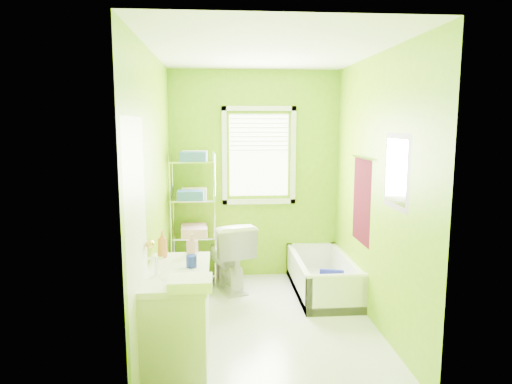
{
  "coord_description": "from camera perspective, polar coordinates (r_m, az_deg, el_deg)",
  "views": [
    {
      "loc": [
        -0.44,
        -4.24,
        1.95
      ],
      "look_at": [
        -0.08,
        0.25,
        1.27
      ],
      "focal_mm": 32.0,
      "sensor_mm": 36.0,
      "label": 1
    }
  ],
  "objects": [
    {
      "name": "wire_shelf_unit",
      "position": [
        5.5,
        -7.65,
        -1.53
      ],
      "size": [
        0.55,
        0.43,
        1.62
      ],
      "color": "silver",
      "rests_on": "ground"
    },
    {
      "name": "window",
      "position": [
        5.69,
        0.37,
        5.21
      ],
      "size": [
        0.92,
        0.05,
        1.22
      ],
      "color": "white",
      "rests_on": "ground"
    },
    {
      "name": "vanity",
      "position": [
        3.93,
        -9.76,
        -14.51
      ],
      "size": [
        0.56,
        1.08,
        1.01
      ],
      "color": "silver",
      "rests_on": "ground"
    },
    {
      "name": "right_wall_decor",
      "position": [
        4.51,
        14.56,
        0.29
      ],
      "size": [
        0.04,
        1.48,
        1.17
      ],
      "color": "#430711",
      "rests_on": "ground"
    },
    {
      "name": "room_envelope",
      "position": [
        4.28,
        1.36,
        3.18
      ],
      "size": [
        2.14,
        2.94,
        2.62
      ],
      "color": "#70A307",
      "rests_on": "ground"
    },
    {
      "name": "toilet",
      "position": [
        5.46,
        -3.47,
        -7.81
      ],
      "size": [
        0.67,
        0.9,
        0.82
      ],
      "primitive_type": "imported",
      "rotation": [
        0.0,
        0.0,
        3.43
      ],
      "color": "white",
      "rests_on": "ground"
    },
    {
      "name": "door",
      "position": [
        3.43,
        -14.55,
        -7.78
      ],
      "size": [
        0.09,
        0.8,
        2.0
      ],
      "color": "white",
      "rests_on": "ground"
    },
    {
      "name": "ground",
      "position": [
        4.69,
        1.29,
        -16.0
      ],
      "size": [
        2.9,
        2.9,
        0.0
      ],
      "primitive_type": "plane",
      "color": "silver",
      "rests_on": "ground"
    },
    {
      "name": "bathtub",
      "position": [
        5.41,
        8.38,
        -11.03
      ],
      "size": [
        0.63,
        1.36,
        0.44
      ],
      "color": "white",
      "rests_on": "ground"
    }
  ]
}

